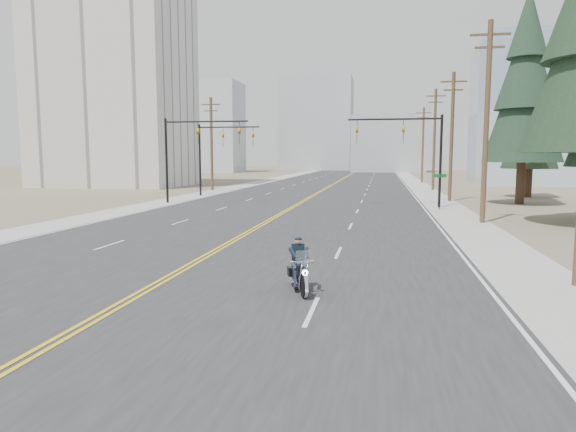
{
  "coord_description": "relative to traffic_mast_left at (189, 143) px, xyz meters",
  "views": [
    {
      "loc": [
        6.66,
        -8.36,
        3.88
      ],
      "look_at": [
        3.14,
        10.91,
        1.6
      ],
      "focal_mm": 32.0,
      "sensor_mm": 36.0,
      "label": 1
    }
  ],
  "objects": [
    {
      "name": "motorcyclist",
      "position": [
        13.37,
        -26.09,
        -4.16
      ],
      "size": [
        1.46,
        2.16,
        1.56
      ],
      "primitive_type": null,
      "rotation": [
        0.0,
        0.0,
        3.48
      ],
      "color": "black",
      "rests_on": "ground"
    },
    {
      "name": "traffic_mast_far",
      "position": [
        -0.33,
        8.0,
        -0.06
      ],
      "size": [
        6.1,
        0.26,
        7.0
      ],
      "color": "black",
      "rests_on": "ground"
    },
    {
      "name": "ground_plane",
      "position": [
        8.98,
        -32.0,
        -4.94
      ],
      "size": [
        400.0,
        400.0,
        0.0
      ],
      "primitive_type": "plane",
      "color": "#776D56",
      "rests_on": "ground"
    },
    {
      "name": "utility_pole_left",
      "position": [
        -3.52,
        16.0,
        0.54
      ],
      "size": [
        2.2,
        0.3,
        10.5
      ],
      "color": "brown",
      "rests_on": "ground"
    },
    {
      "name": "conifer_far",
      "position": [
        29.4,
        11.94,
        2.9
      ],
      "size": [
        5.1,
        5.1,
        13.67
      ],
      "rotation": [
        0.0,
        0.0,
        0.08
      ],
      "color": "#382619",
      "rests_on": "ground"
    },
    {
      "name": "haze_bldg_e",
      "position": [
        33.98,
        118.0,
        1.06
      ],
      "size": [
        14.0,
        14.0,
        12.0
      ],
      "primitive_type": "cube",
      "color": "#B7BCC6",
      "rests_on": "ground"
    },
    {
      "name": "sidewalk_right",
      "position": [
        20.48,
        38.0,
        -4.93
      ],
      "size": [
        3.0,
        200.0,
        0.01
      ],
      "primitive_type": "cube",
      "color": "#A5A5A0",
      "rests_on": "ground"
    },
    {
      "name": "haze_bldg_c",
      "position": [
        48.98,
        78.0,
        4.06
      ],
      "size": [
        16.0,
        12.0,
        18.0
      ],
      "primitive_type": "cube",
      "color": "#B7BCC6",
      "rests_on": "ground"
    },
    {
      "name": "utility_pole_e",
      "position": [
        21.48,
        38.0,
        0.79
      ],
      "size": [
        2.2,
        0.3,
        11.0
      ],
      "color": "brown",
      "rests_on": "ground"
    },
    {
      "name": "haze_bldg_f",
      "position": [
        -41.02,
        98.0,
        3.06
      ],
      "size": [
        12.0,
        12.0,
        16.0
      ],
      "primitive_type": "cube",
      "color": "#ADB2B7",
      "rests_on": "ground"
    },
    {
      "name": "conifer_tall",
      "position": [
        26.77,
        4.19,
        4.89
      ],
      "size": [
        6.16,
        6.16,
        17.11
      ],
      "rotation": [
        0.0,
        0.0,
        0.26
      ],
      "color": "#382619",
      "rests_on": "ground"
    },
    {
      "name": "glass_building",
      "position": [
        40.98,
        38.0,
        5.06
      ],
      "size": [
        24.0,
        16.0,
        20.0
      ],
      "primitive_type": "cube",
      "color": "#9EB5CC",
      "rests_on": "ground"
    },
    {
      "name": "traffic_mast_right",
      "position": [
        17.95,
        0.0,
        0.0
      ],
      "size": [
        7.1,
        0.26,
        7.0
      ],
      "color": "black",
      "rests_on": "ground"
    },
    {
      "name": "sidewalk_left",
      "position": [
        -2.52,
        38.0,
        -4.93
      ],
      "size": [
        3.0,
        200.0,
        0.01
      ],
      "primitive_type": "cube",
      "color": "#A5A5A0",
      "rests_on": "ground"
    },
    {
      "name": "haze_bldg_b",
      "position": [
        16.98,
        93.0,
        2.06
      ],
      "size": [
        18.0,
        14.0,
        14.0
      ],
      "primitive_type": "cube",
      "color": "#ADB2B7",
      "rests_on": "ground"
    },
    {
      "name": "road",
      "position": [
        8.98,
        38.0,
        -4.93
      ],
      "size": [
        20.0,
        200.0,
        0.01
      ],
      "primitive_type": "cube",
      "color": "#303033",
      "rests_on": "ground"
    },
    {
      "name": "apartment_block",
      "position": [
        -19.02,
        23.0,
        10.06
      ],
      "size": [
        18.0,
        14.0,
        30.0
      ],
      "primitive_type": "cube",
      "color": "silver",
      "rests_on": "ground"
    },
    {
      "name": "haze_bldg_d",
      "position": [
        -3.02,
        108.0,
        8.06
      ],
      "size": [
        20.0,
        15.0,
        26.0
      ],
      "primitive_type": "cube",
      "color": "#ADB2B7",
      "rests_on": "ground"
    },
    {
      "name": "haze_bldg_a",
      "position": [
        -26.02,
        83.0,
        6.06
      ],
      "size": [
        14.0,
        12.0,
        22.0
      ],
      "primitive_type": "cube",
      "color": "#B7BCC6",
      "rests_on": "ground"
    },
    {
      "name": "traffic_mast_left",
      "position": [
        0.0,
        0.0,
        0.0
      ],
      "size": [
        7.1,
        0.26,
        7.0
      ],
      "color": "black",
      "rests_on": "ground"
    },
    {
      "name": "street_sign",
      "position": [
        19.78,
        -2.0,
        -3.13
      ],
      "size": [
        0.9,
        0.06,
        2.62
      ],
      "color": "black",
      "rests_on": "ground"
    },
    {
      "name": "utility_pole_b",
      "position": [
        21.48,
        -9.0,
        1.05
      ],
      "size": [
        2.2,
        0.3,
        11.5
      ],
      "color": "brown",
      "rests_on": "ground"
    },
    {
      "name": "utility_pole_d",
      "position": [
        21.48,
        21.0,
        1.05
      ],
      "size": [
        2.2,
        0.3,
        11.5
      ],
      "color": "brown",
      "rests_on": "ground"
    },
    {
      "name": "utility_pole_c",
      "position": [
        21.48,
        6.0,
        0.79
      ],
      "size": [
        2.2,
        0.3,
        11.0
      ],
      "color": "brown",
      "rests_on": "ground"
    }
  ]
}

